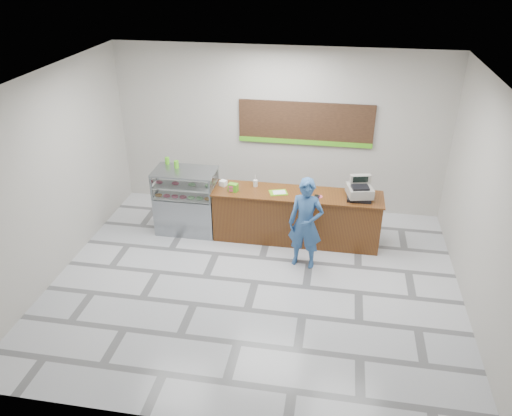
% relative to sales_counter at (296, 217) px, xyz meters
% --- Properties ---
extents(floor, '(7.00, 7.00, 0.00)m').
position_rel_sales_counter_xyz_m(floor, '(-0.55, -1.55, -0.52)').
color(floor, silver).
rests_on(floor, ground).
extents(back_wall, '(7.00, 0.00, 7.00)m').
position_rel_sales_counter_xyz_m(back_wall, '(-0.55, 1.45, 1.23)').
color(back_wall, '#B8B3A9').
rests_on(back_wall, floor).
extents(ceiling, '(7.00, 7.00, 0.00)m').
position_rel_sales_counter_xyz_m(ceiling, '(-0.55, -1.55, 2.98)').
color(ceiling, silver).
rests_on(ceiling, back_wall).
extents(sales_counter, '(3.26, 0.76, 1.03)m').
position_rel_sales_counter_xyz_m(sales_counter, '(0.00, 0.00, 0.00)').
color(sales_counter, '#643412').
rests_on(sales_counter, floor).
extents(display_case, '(1.22, 0.72, 1.33)m').
position_rel_sales_counter_xyz_m(display_case, '(-2.22, -0.00, 0.16)').
color(display_case, gray).
rests_on(display_case, floor).
extents(menu_board, '(2.80, 0.06, 0.90)m').
position_rel_sales_counter_xyz_m(menu_board, '(-0.00, 1.41, 1.42)').
color(menu_board, black).
rests_on(menu_board, back_wall).
extents(cash_register, '(0.53, 0.55, 0.42)m').
position_rel_sales_counter_xyz_m(cash_register, '(1.16, -0.01, 0.67)').
color(cash_register, black).
rests_on(cash_register, sales_counter).
extents(card_terminal, '(0.14, 0.18, 0.04)m').
position_rel_sales_counter_xyz_m(card_terminal, '(0.37, -0.16, 0.53)').
color(card_terminal, black).
rests_on(card_terminal, sales_counter).
extents(serving_tray, '(0.39, 0.33, 0.02)m').
position_rel_sales_counter_xyz_m(serving_tray, '(-0.36, -0.06, 0.52)').
color(serving_tray, '#70CA19').
rests_on(serving_tray, sales_counter).
extents(napkin_box, '(0.16, 0.16, 0.11)m').
position_rel_sales_counter_xyz_m(napkin_box, '(-1.47, 0.09, 0.57)').
color(napkin_box, white).
rests_on(napkin_box, sales_counter).
extents(straw_cup, '(0.09, 0.09, 0.13)m').
position_rel_sales_counter_xyz_m(straw_cup, '(-0.84, 0.16, 0.58)').
color(straw_cup, silver).
rests_on(straw_cup, sales_counter).
extents(promo_box, '(0.20, 0.16, 0.16)m').
position_rel_sales_counter_xyz_m(promo_box, '(-1.22, -0.12, 0.59)').
color(promo_box, '#53B61E').
rests_on(promo_box, sales_counter).
extents(donut_decal, '(0.15, 0.15, 0.00)m').
position_rel_sales_counter_xyz_m(donut_decal, '(0.41, -0.09, 0.52)').
color(donut_decal, '#CF4969').
rests_on(donut_decal, sales_counter).
extents(green_cup_left, '(0.09, 0.09, 0.14)m').
position_rel_sales_counter_xyz_m(green_cup_left, '(-2.65, 0.28, 0.88)').
color(green_cup_left, '#53B61E').
rests_on(green_cup_left, display_case).
extents(green_cup_right, '(0.09, 0.09, 0.15)m').
position_rel_sales_counter_xyz_m(green_cup_right, '(-2.41, 0.12, 0.89)').
color(green_cup_right, '#53B61E').
rests_on(green_cup_right, display_case).
extents(customer, '(0.68, 0.50, 1.71)m').
position_rel_sales_counter_xyz_m(customer, '(0.24, -0.84, 0.34)').
color(customer, '#2E568C').
rests_on(customer, floor).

